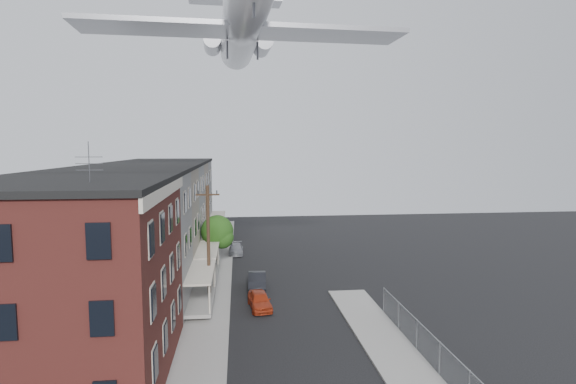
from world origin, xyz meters
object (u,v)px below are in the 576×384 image
utility_pole (208,242)px  car_near (260,300)px  street_tree (218,233)px  car_mid (257,281)px  car_far (236,249)px  airplane (243,24)px

utility_pole → car_near: utility_pole is taller
utility_pole → street_tree: (0.33, 9.92, -1.22)m
utility_pole → car_mid: bearing=32.6°
car_mid → utility_pole: bearing=-145.3°
street_tree → car_near: street_tree is taller
street_tree → utility_pole: bearing=-91.9°
street_tree → car_far: 6.32m
street_tree → car_mid: 8.71m
car_far → airplane: (0.81, -12.26, 21.17)m
car_far → street_tree: bearing=-106.9°
car_far → car_near: bearing=-83.6°
utility_pole → airplane: size_ratio=0.32×
utility_pole → street_tree: size_ratio=1.73×
car_near → airplane: 21.72m
utility_pole → car_mid: size_ratio=2.17×
street_tree → car_far: (1.67, 5.36, -2.90)m
utility_pole → street_tree: bearing=88.1°
utility_pole → car_near: 5.92m
utility_pole → car_far: utility_pole is taller
street_tree → car_far: size_ratio=1.36×
utility_pole → car_far: size_ratio=2.36×
car_mid → airplane: 21.07m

